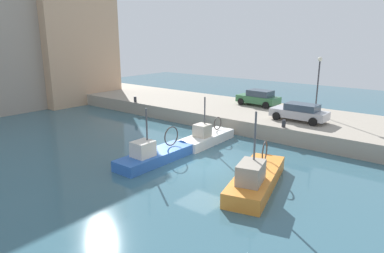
{
  "coord_description": "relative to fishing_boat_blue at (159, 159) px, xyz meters",
  "views": [
    {
      "loc": [
        -15.93,
        -12.01,
        7.7
      ],
      "look_at": [
        3.3,
        3.37,
        1.2
      ],
      "focal_mm": 32.22,
      "sensor_mm": 36.0,
      "label": 1
    }
  ],
  "objects": [
    {
      "name": "water_surface",
      "position": [
        1.12,
        -2.56,
        -0.13
      ],
      "size": [
        80.0,
        80.0,
        0.0
      ],
      "primitive_type": "plane",
      "color": "#386070",
      "rests_on": "ground"
    },
    {
      "name": "quay_wall",
      "position": [
        12.62,
        -2.56,
        0.47
      ],
      "size": [
        9.0,
        56.0,
        1.2
      ],
      "primitive_type": "cube",
      "color": "#9E9384",
      "rests_on": "ground"
    },
    {
      "name": "fishing_boat_blue",
      "position": [
        0.0,
        0.0,
        0.0
      ],
      "size": [
        6.32,
        1.99,
        4.31
      ],
      "color": "#2D60B7",
      "rests_on": "ground"
    },
    {
      "name": "fishing_boat_white",
      "position": [
        5.21,
        -0.21,
        -0.02
      ],
      "size": [
        5.86,
        1.87,
        4.23
      ],
      "color": "white",
      "rests_on": "ground"
    },
    {
      "name": "fishing_boat_orange",
      "position": [
        0.63,
        -6.67,
        0.02
      ],
      "size": [
        7.21,
        3.47,
        5.04
      ],
      "color": "orange",
      "rests_on": "ground"
    },
    {
      "name": "parked_car_silver",
      "position": [
        11.04,
        -4.7,
        1.79
      ],
      "size": [
        1.99,
        4.36,
        1.39
      ],
      "color": "#B7B7BC",
      "rests_on": "quay_wall"
    },
    {
      "name": "parked_car_green",
      "position": [
        14.67,
        0.82,
        1.83
      ],
      "size": [
        2.13,
        4.1,
        1.49
      ],
      "color": "#387547",
      "rests_on": "quay_wall"
    },
    {
      "name": "mooring_bollard_south",
      "position": [
        8.47,
        -4.56,
        1.35
      ],
      "size": [
        0.28,
        0.28,
        0.55
      ],
      "primitive_type": "cylinder",
      "color": "#2D2D33",
      "rests_on": "quay_wall"
    },
    {
      "name": "mooring_bollard_mid",
      "position": [
        8.47,
        11.44,
        1.35
      ],
      "size": [
        0.28,
        0.28,
        0.55
      ],
      "primitive_type": "cylinder",
      "color": "#2D2D33",
      "rests_on": "quay_wall"
    },
    {
      "name": "quay_streetlamp",
      "position": [
        14.12,
        -4.87,
        4.33
      ],
      "size": [
        0.36,
        0.36,
        4.83
      ],
      "color": "#38383D",
      "rests_on": "quay_wall"
    },
    {
      "name": "waterfront_building_west_mid",
      "position": [
        8.59,
        22.93,
        8.25
      ],
      "size": [
        9.64,
        7.74,
        16.72
      ],
      "color": "tan",
      "rests_on": "ground"
    }
  ]
}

